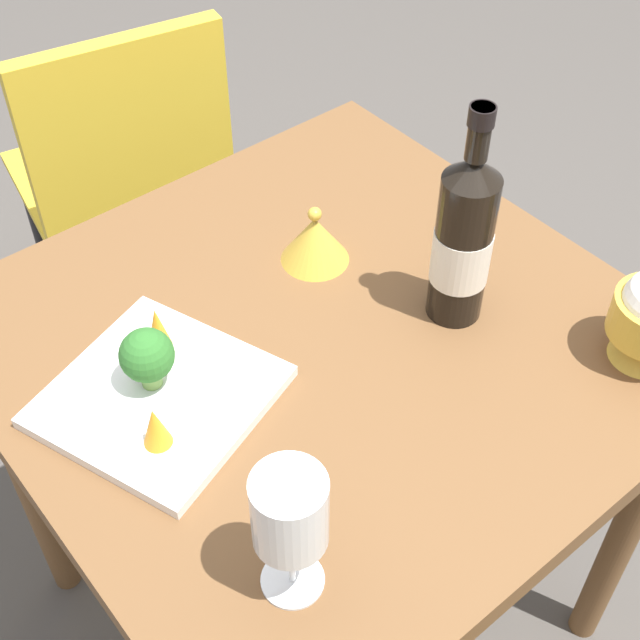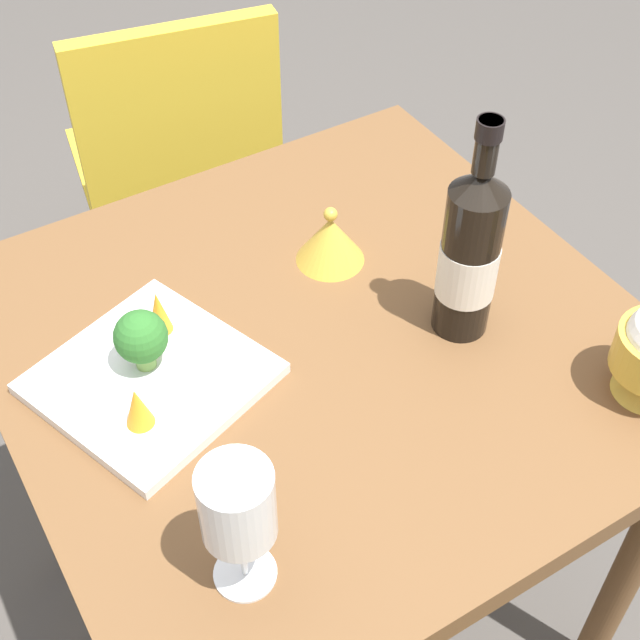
{
  "view_description": "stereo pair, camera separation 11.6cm",
  "coord_description": "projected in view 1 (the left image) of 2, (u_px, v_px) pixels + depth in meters",
  "views": [
    {
      "loc": [
        -0.63,
        0.52,
        1.61
      ],
      "look_at": [
        0.0,
        0.0,
        0.78
      ],
      "focal_mm": 49.78,
      "sensor_mm": 36.0,
      "label": 1
    },
    {
      "loc": [
        -0.7,
        0.42,
        1.61
      ],
      "look_at": [
        0.0,
        0.0,
        0.78
      ],
      "focal_mm": 49.78,
      "sensor_mm": 36.0,
      "label": 2
    }
  ],
  "objects": [
    {
      "name": "ground_plane",
      "position": [
        320.0,
        601.0,
        1.72
      ],
      "size": [
        8.0,
        8.0,
        0.0
      ],
      "primitive_type": "plane",
      "color": "#4C4742"
    },
    {
      "name": "dining_table",
      "position": [
        320.0,
        383.0,
        1.25
      ],
      "size": [
        0.83,
        0.83,
        0.75
      ],
      "color": "brown",
      "rests_on": "ground_plane"
    },
    {
      "name": "chair_by_wall",
      "position": [
        126.0,
        169.0,
        1.81
      ],
      "size": [
        0.47,
        0.47,
        0.85
      ],
      "rotation": [
        0.0,
        0.0,
        4.53
      ],
      "color": "gold",
      "rests_on": "ground_plane"
    },
    {
      "name": "wine_bottle",
      "position": [
        463.0,
        240.0,
        1.13
      ],
      "size": [
        0.08,
        0.08,
        0.32
      ],
      "color": "black",
      "rests_on": "dining_table"
    },
    {
      "name": "wine_glass",
      "position": [
        290.0,
        514.0,
        0.84
      ],
      "size": [
        0.08,
        0.08,
        0.18
      ],
      "color": "white",
      "rests_on": "dining_table"
    },
    {
      "name": "rice_bowl_lid",
      "position": [
        315.0,
        239.0,
        1.26
      ],
      "size": [
        0.1,
        0.1,
        0.09
      ],
      "color": "gold",
      "rests_on": "dining_table"
    },
    {
      "name": "serving_plate",
      "position": [
        159.0,
        396.0,
        1.1
      ],
      "size": [
        0.32,
        0.32,
        0.02
      ],
      "rotation": [
        0.0,
        0.0,
        0.34
      ],
      "color": "white",
      "rests_on": "dining_table"
    },
    {
      "name": "broccoli_floret",
      "position": [
        147.0,
        356.0,
        1.07
      ],
      "size": [
        0.07,
        0.07,
        0.09
      ],
      "color": "#729E4C",
      "rests_on": "serving_plate"
    },
    {
      "name": "carrot_garnish_left",
      "position": [
        155.0,
        426.0,
        1.02
      ],
      "size": [
        0.03,
        0.03,
        0.06
      ],
      "color": "orange",
      "rests_on": "serving_plate"
    },
    {
      "name": "carrot_garnish_right",
      "position": [
        158.0,
        328.0,
        1.13
      ],
      "size": [
        0.03,
        0.03,
        0.07
      ],
      "color": "orange",
      "rests_on": "serving_plate"
    }
  ]
}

